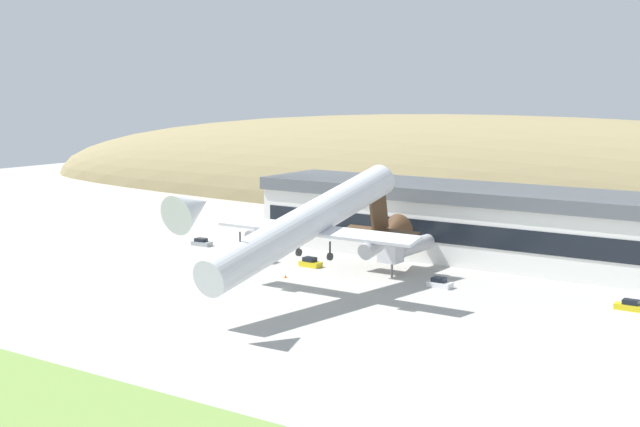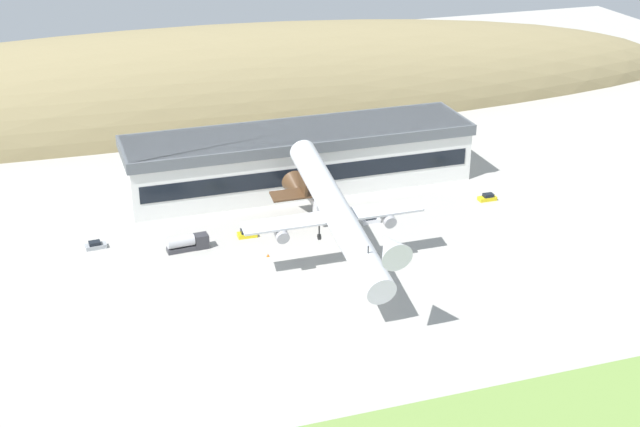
% 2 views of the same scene
% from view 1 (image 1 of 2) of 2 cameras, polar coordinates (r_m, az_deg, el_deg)
% --- Properties ---
extents(ground_plane, '(383.36, 383.36, 0.00)m').
position_cam_1_polar(ground_plane, '(132.28, -5.25, -5.13)').
color(ground_plane, '#ADAAA3').
extents(hill_backdrop, '(317.20, 50.63, 46.04)m').
position_cam_1_polar(hill_backdrop, '(220.26, 11.32, 0.21)').
color(hill_backdrop, '#8E7F56').
rests_on(hill_backdrop, ground_plane).
extents(terminal_building, '(75.39, 17.93, 12.92)m').
position_cam_1_polar(terminal_building, '(158.85, 8.90, -0.21)').
color(terminal_building, white).
rests_on(terminal_building, ground_plane).
extents(jetway_0, '(3.38, 14.24, 5.43)m').
position_cam_1_polar(jetway_0, '(145.85, 5.49, -2.25)').
color(jetway_0, silver).
rests_on(jetway_0, ground_plane).
extents(cargo_airplane, '(33.41, 54.67, 15.98)m').
position_cam_1_polar(cargo_airplane, '(127.79, -0.65, -0.68)').
color(cargo_airplane, silver).
extents(service_car_0, '(3.77, 2.00, 1.60)m').
position_cam_1_polar(service_car_0, '(150.45, -0.62, -3.17)').
color(service_car_0, gold).
rests_on(service_car_0, ground_plane).
extents(service_car_1, '(3.70, 1.89, 1.54)m').
position_cam_1_polar(service_car_1, '(136.70, 7.67, -4.45)').
color(service_car_1, silver).
rests_on(service_car_1, ground_plane).
extents(service_car_2, '(3.99, 2.14, 1.42)m').
position_cam_1_polar(service_car_2, '(171.02, -7.59, -1.86)').
color(service_car_2, '#999EA3').
rests_on(service_car_2, ground_plane).
extents(service_car_3, '(3.88, 1.77, 1.47)m').
position_cam_1_polar(service_car_3, '(129.52, 19.22, -5.59)').
color(service_car_3, gold).
rests_on(service_car_3, ground_plane).
extents(fuel_truck, '(8.02, 2.73, 3.03)m').
position_cam_1_polar(fuel_truck, '(155.78, -4.62, -2.49)').
color(fuel_truck, '#333338').
rests_on(fuel_truck, ground_plane).
extents(traffic_cone_0, '(0.52, 0.52, 0.58)m').
position_cam_1_polar(traffic_cone_0, '(142.18, -2.23, -4.02)').
color(traffic_cone_0, orange).
rests_on(traffic_cone_0, ground_plane).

